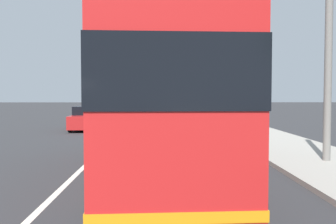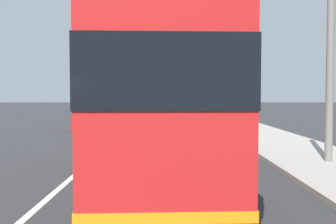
{
  "view_description": "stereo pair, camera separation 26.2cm",
  "coord_description": "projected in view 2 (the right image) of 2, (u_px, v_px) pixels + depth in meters",
  "views": [
    {
      "loc": [
        -1.51,
        -2.31,
        2.24
      ],
      "look_at": [
        9.99,
        -2.6,
        1.71
      ],
      "focal_mm": 40.63,
      "sensor_mm": 36.0,
      "label": 1
    },
    {
      "loc": [
        -1.51,
        -2.57,
        2.24
      ],
      "look_at": [
        9.99,
        -2.6,
        1.71
      ],
      "focal_mm": 40.63,
      "sensor_mm": 36.0,
      "label": 2
    }
  ],
  "objects": [
    {
      "name": "lane_divider_line",
      "position": [
        83.0,
        168.0,
        11.6
      ],
      "size": [
        110.0,
        0.16,
        0.01
      ],
      "primitive_type": "cube",
      "color": "silver",
      "rests_on": "ground"
    },
    {
      "name": "utility_pole",
      "position": [
        330.0,
        63.0,
        11.87
      ],
      "size": [
        0.24,
        0.24,
        6.48
      ],
      "primitive_type": "cylinder",
      "color": "slate",
      "rests_on": "ground"
    },
    {
      "name": "car_side_street",
      "position": [
        164.0,
        106.0,
        50.12
      ],
      "size": [
        4.33,
        2.07,
        1.54
      ],
      "rotation": [
        0.0,
        0.0,
        0.06
      ],
      "color": "silver",
      "rests_on": "ground"
    },
    {
      "name": "car_oncoming",
      "position": [
        107.0,
        112.0,
        33.94
      ],
      "size": [
        4.5,
        1.98,
        1.45
      ],
      "rotation": [
        0.0,
        0.0,
        3.2
      ],
      "color": "black",
      "rests_on": "ground"
    },
    {
      "name": "coach_bus",
      "position": [
        158.0,
        103.0,
        10.3
      ],
      "size": [
        10.85,
        2.94,
        3.54
      ],
      "rotation": [
        0.0,
        0.0,
        0.04
      ],
      "color": "red",
      "rests_on": "ground"
    },
    {
      "name": "sidewalk_curb",
      "position": [
        332.0,
        166.0,
        11.61
      ],
      "size": [
        110.0,
        3.6,
        0.14
      ],
      "primitive_type": "cube",
      "color": "#9E998E",
      "rests_on": "ground"
    },
    {
      "name": "car_behind_bus",
      "position": [
        93.0,
        119.0,
        24.25
      ],
      "size": [
        4.45,
        2.0,
        1.51
      ],
      "rotation": [
        0.0,
        0.0,
        3.17
      ],
      "color": "red",
      "rests_on": "ground"
    }
  ]
}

